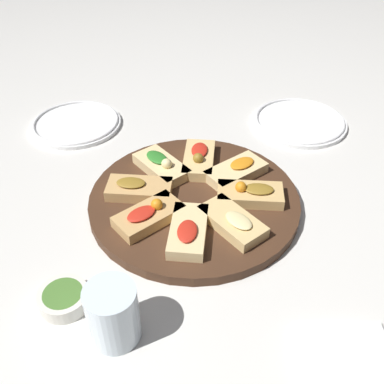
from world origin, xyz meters
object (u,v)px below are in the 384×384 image
serving_board (192,200)px  water_glass (110,314)px  plate_left (74,123)px  napkin_stack (344,355)px  dipping_bowl (61,298)px  plate_right (298,121)px

serving_board → water_glass: size_ratio=4.22×
plate_left → napkin_stack: size_ratio=1.80×
serving_board → plate_left: serving_board is taller
water_glass → dipping_bowl: (-0.09, 0.05, -0.04)m
plate_right → dipping_bowl: bearing=-130.3°
serving_board → plate_right: (0.27, 0.32, -0.00)m
napkin_stack → dipping_bowl: bearing=168.0°
serving_board → water_glass: water_glass is taller
serving_board → dipping_bowl: (-0.21, -0.25, 0.00)m
plate_right → napkin_stack: (-0.05, -0.66, -0.00)m
serving_board → dipping_bowl: size_ratio=5.18×
serving_board → napkin_stack: (0.22, -0.34, -0.00)m
plate_left → water_glass: bearing=-72.9°
plate_right → napkin_stack: bearing=-94.1°
water_glass → napkin_stack: 0.35m
plate_right → dipping_bowl: dipping_bowl is taller
plate_left → dipping_bowl: bearing=-80.2°
water_glass → napkin_stack: (0.34, -0.04, -0.04)m
serving_board → plate_left: 0.43m
plate_left → water_glass: (0.19, -0.61, 0.04)m
plate_left → napkin_stack: 0.84m
plate_left → plate_right: size_ratio=0.95×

